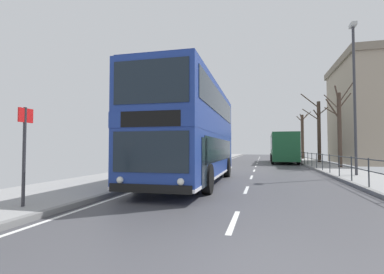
{
  "coord_description": "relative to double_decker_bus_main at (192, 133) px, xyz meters",
  "views": [
    {
      "loc": [
        0.63,
        -3.56,
        1.58
      ],
      "look_at": [
        -2.1,
        7.22,
        2.03
      ],
      "focal_mm": 26.27,
      "sensor_mm": 36.0,
      "label": 1
    }
  ],
  "objects": [
    {
      "name": "ground",
      "position": [
        1.81,
        -8.92,
        -2.27
      ],
      "size": [
        15.8,
        140.0,
        0.2
      ],
      "color": "#414146"
    },
    {
      "name": "double_decker_bus_main",
      "position": [
        0.0,
        0.0,
        0.0
      ],
      "size": [
        2.88,
        10.38,
        4.41
      ],
      "color": "navy",
      "rests_on": "ground"
    },
    {
      "name": "background_bus_far_lane",
      "position": [
        5.31,
        20.12,
        -0.59
      ],
      "size": [
        2.76,
        10.62,
        3.15
      ],
      "color": "#19512D",
      "rests_on": "ground"
    },
    {
      "name": "pedestrian_railing_far_kerb",
      "position": [
        6.98,
        5.66,
        -1.44
      ],
      "size": [
        0.05,
        29.56,
        1.08
      ],
      "color": "#2D3338",
      "rests_on": "ground"
    },
    {
      "name": "bus_stop_sign_near",
      "position": [
        -2.64,
        -6.7,
        -0.63
      ],
      "size": [
        0.08,
        0.44,
        2.47
      ],
      "color": "#2D2D33",
      "rests_on": "ground"
    },
    {
      "name": "street_lamp_far_side",
      "position": [
        8.02,
        4.38,
        2.61
      ],
      "size": [
        0.28,
        0.6,
        8.32
      ],
      "color": "#38383D",
      "rests_on": "ground"
    },
    {
      "name": "bare_tree_far_00",
      "position": [
        8.92,
        19.79,
        1.28
      ],
      "size": [
        2.61,
        2.21,
        7.38
      ],
      "color": "#423328",
      "rests_on": "ground"
    },
    {
      "name": "bare_tree_far_01",
      "position": [
        8.89,
        11.31,
        1.03
      ],
      "size": [
        2.2,
        1.39,
        6.63
      ],
      "color": "#423328",
      "rests_on": "ground"
    },
    {
      "name": "bare_tree_far_02",
      "position": [
        8.56,
        29.64,
        1.12
      ],
      "size": [
        1.77,
        3.23,
        6.53
      ],
      "color": "#423328",
      "rests_on": "ground"
    }
  ]
}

